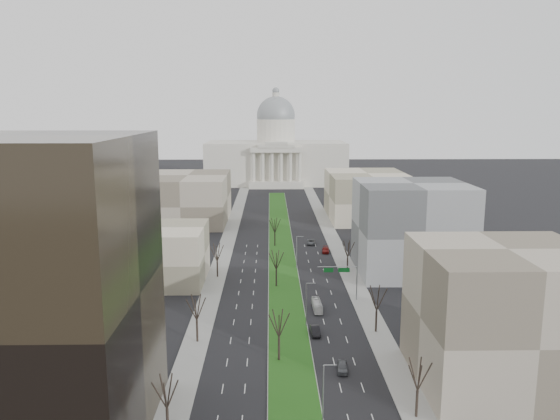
{
  "coord_description": "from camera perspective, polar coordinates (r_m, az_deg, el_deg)",
  "views": [
    {
      "loc": [
        -3.45,
        -48.32,
        43.2
      ],
      "look_at": [
        -0.6,
        106.7,
        14.22
      ],
      "focal_mm": 35.0,
      "sensor_mm": 36.0,
      "label": 1
    }
  ],
  "objects": [
    {
      "name": "sidewalk_right",
      "position": [
        151.13,
        7.0,
        -6.07
      ],
      "size": [
        5.0,
        330.0,
        0.15
      ],
      "primitive_type": "cube",
      "color": "gray",
      "rests_on": "ground"
    },
    {
      "name": "tree_median_c",
      "position": [
        172.18,
        -0.55,
        -1.55
      ],
      "size": [
        5.4,
        5.4,
        9.72
      ],
      "color": "black",
      "rests_on": "ground"
    },
    {
      "name": "tree_left_mid",
      "position": [
        103.81,
        -8.73,
        -9.95
      ],
      "size": [
        5.4,
        5.4,
        9.72
      ],
      "color": "black",
      "rests_on": "ground"
    },
    {
      "name": "tree_right_mid",
      "position": [
        108.58,
        10.1,
        -8.97
      ],
      "size": [
        5.52,
        5.52,
        9.94
      ],
      "color": "black",
      "rests_on": "ground"
    },
    {
      "name": "streetlamp_median_a",
      "position": [
        78.7,
        4.58,
        -18.65
      ],
      "size": [
        1.9,
        0.2,
        9.16
      ],
      "color": "gray",
      "rests_on": "ground"
    },
    {
      "name": "box_van",
      "position": [
        120.57,
        3.89,
        -9.91
      ],
      "size": [
        1.93,
        7.45,
        2.06
      ],
      "primitive_type": "imported",
      "rotation": [
        0.0,
        0.0,
        0.03
      ],
      "color": "white",
      "rests_on": "ground"
    },
    {
      "name": "building_far_right",
      "position": [
        219.44,
        9.06,
        1.49
      ],
      "size": [
        30.0,
        40.0,
        18.0
      ],
      "primitive_type": "cube",
      "color": "gray",
      "rests_on": "ground"
    },
    {
      "name": "tree_right_far",
      "position": [
        146.5,
        7.1,
        -3.99
      ],
      "size": [
        5.04,
        5.04,
        9.07
      ],
      "color": "black",
      "rests_on": "ground"
    },
    {
      "name": "building_grey_right",
      "position": [
        148.55,
        13.58,
        -1.84
      ],
      "size": [
        28.0,
        26.0,
        24.0
      ],
      "primitive_type": "cube",
      "color": "#5B5D5F",
      "rests_on": "ground"
    },
    {
      "name": "car_grey_near",
      "position": [
        95.16,
        6.53,
        -15.98
      ],
      "size": [
        2.16,
        4.54,
        1.5
      ],
      "primitive_type": "imported",
      "rotation": [
        0.0,
        0.0,
        -0.09
      ],
      "color": "#4F5157",
      "rests_on": "ground"
    },
    {
      "name": "tree_left_near",
      "position": [
        76.98,
        -11.8,
        -18.03
      ],
      "size": [
        5.1,
        5.1,
        9.18
      ],
      "color": "black",
      "rests_on": "ground"
    },
    {
      "name": "car_red",
      "position": [
        166.87,
        4.79,
        -4.18
      ],
      "size": [
        2.64,
        5.42,
        1.52
      ],
      "primitive_type": "imported",
      "rotation": [
        0.0,
        0.0,
        -0.1
      ],
      "color": "maroon",
      "rests_on": "ground"
    },
    {
      "name": "building_beige_left",
      "position": [
        141.27,
        -13.13,
        -4.54
      ],
      "size": [
        26.0,
        22.0,
        14.0
      ],
      "primitive_type": "cube",
      "color": "gray",
      "rests_on": "ground"
    },
    {
      "name": "streetlamp_median_c",
      "position": [
        148.55,
        1.77,
        -4.4
      ],
      "size": [
        1.9,
        0.2,
        9.16
      ],
      "color": "gray",
      "rests_on": "ground"
    },
    {
      "name": "tree_median_b",
      "position": [
        133.34,
        -0.39,
        -5.17
      ],
      "size": [
        5.4,
        5.4,
        9.72
      ],
      "color": "black",
      "rests_on": "ground"
    },
    {
      "name": "tree_median_a",
      "position": [
        95.46,
        -0.11,
        -11.7
      ],
      "size": [
        5.4,
        5.4,
        9.72
      ],
      "color": "black",
      "rests_on": "ground"
    },
    {
      "name": "tree_right_near",
      "position": [
        81.88,
        14.25,
        -16.24
      ],
      "size": [
        5.16,
        5.16,
        9.29
      ],
      "color": "black",
      "rests_on": "ground"
    },
    {
      "name": "building_glass_tower",
      "position": [
        77.86,
        -26.79,
        -7.92
      ],
      "size": [
        34.0,
        30.0,
        40.0
      ],
      "primitive_type": "cube",
      "color": "black",
      "rests_on": "ground"
    },
    {
      "name": "building_far_left",
      "position": [
        213.46,
        -9.54,
        1.22
      ],
      "size": [
        30.0,
        40.0,
        18.0
      ],
      "primitive_type": "cube",
      "color": "#776C5B",
      "rests_on": "ground"
    },
    {
      "name": "sidewalk_left",
      "position": [
        150.33,
        -6.41,
        -6.15
      ],
      "size": [
        5.0,
        330.0,
        0.15
      ],
      "primitive_type": "cube",
      "color": "gray",
      "rests_on": "ground"
    },
    {
      "name": "car_black",
      "position": [
        108.43,
        3.69,
        -12.46
      ],
      "size": [
        1.92,
        4.9,
        1.59
      ],
      "primitive_type": "imported",
      "rotation": [
        0.0,
        0.0,
        0.05
      ],
      "color": "black",
      "rests_on": "ground"
    },
    {
      "name": "streetlamp_median_b",
      "position": [
        110.46,
        2.8,
        -9.76
      ],
      "size": [
        1.9,
        0.2,
        9.16
      ],
      "color": "gray",
      "rests_on": "ground"
    },
    {
      "name": "mast_arm_signs",
      "position": [
        125.18,
        6.82,
        -6.73
      ],
      "size": [
        9.12,
        0.24,
        8.09
      ],
      "color": "gray",
      "rests_on": "ground"
    },
    {
      "name": "tree_left_far",
      "position": [
        141.76,
        -6.6,
        -4.35
      ],
      "size": [
        5.28,
        5.28,
        9.5
      ],
      "color": "black",
      "rests_on": "ground"
    },
    {
      "name": "capitol",
      "position": [
        319.06,
        -0.43,
        5.75
      ],
      "size": [
        80.0,
        46.0,
        55.0
      ],
      "color": "beige",
      "rests_on": "ground"
    },
    {
      "name": "ground",
      "position": [
        173.81,
        0.12,
        -3.8
      ],
      "size": [
        600.0,
        600.0,
        0.0
      ],
      "primitive_type": "plane",
      "color": "black",
      "rests_on": "ground"
    },
    {
      "name": "car_grey_far",
      "position": [
        176.42,
        3.27,
        -3.36
      ],
      "size": [
        2.92,
        5.52,
        1.48
      ],
      "primitive_type": "imported",
      "rotation": [
        0.0,
        0.0,
        -0.09
      ],
      "color": "#54575C",
      "rests_on": "ground"
    },
    {
      "name": "median",
      "position": [
        172.81,
        0.13,
        -3.86
      ],
      "size": [
        8.0,
        222.03,
        0.2
      ],
      "color": "#999993",
      "rests_on": "ground"
    },
    {
      "name": "building_tan_right",
      "position": [
        93.9,
        22.24,
        -10.29
      ],
      "size": [
        26.0,
        24.0,
        22.0
      ],
      "primitive_type": "cube",
      "color": "#776C5B",
      "rests_on": "ground"
    }
  ]
}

